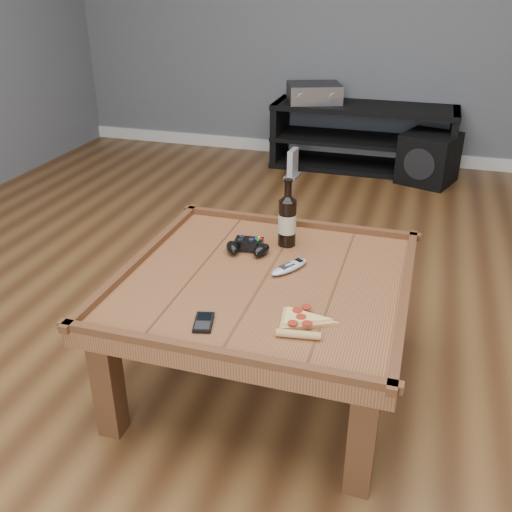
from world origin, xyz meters
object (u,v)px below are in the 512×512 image
(media_console, at_px, (362,138))
(remote_control, at_px, (289,267))
(smartphone, at_px, (204,322))
(av_receiver, at_px, (314,93))
(game_console, at_px, (293,164))
(beer_bottle, at_px, (287,219))
(coffee_table, at_px, (265,292))
(subwoofer, at_px, (429,158))
(pizza_slice, at_px, (301,321))
(game_controller, at_px, (248,246))

(media_console, bearing_deg, remote_control, -88.52)
(smartphone, relative_size, av_receiver, 0.24)
(game_console, bearing_deg, beer_bottle, -73.03)
(coffee_table, bearing_deg, game_console, 101.12)
(coffee_table, distance_m, media_console, 2.75)
(media_console, xyz_separation_m, remote_control, (0.07, -2.67, 0.22))
(subwoofer, bearing_deg, remote_control, -80.91)
(av_receiver, relative_size, subwoofer, 1.05)
(beer_bottle, distance_m, smartphone, 0.64)
(remote_control, relative_size, game_console, 0.84)
(smartphone, distance_m, game_console, 2.78)
(pizza_slice, relative_size, subwoofer, 0.56)
(coffee_table, height_order, game_console, coffee_table)
(beer_bottle, distance_m, subwoofer, 2.36)
(remote_control, distance_m, av_receiver, 2.71)
(media_console, bearing_deg, av_receiver, -179.30)
(coffee_table, xyz_separation_m, smartphone, (-0.10, -0.34, 0.07))
(game_console, bearing_deg, remote_control, -72.65)
(media_console, xyz_separation_m, game_console, (-0.47, -0.36, -0.15))
(media_console, bearing_deg, game_console, -142.31)
(smartphone, bearing_deg, media_console, 74.23)
(media_console, relative_size, remote_control, 7.85)
(game_console, bearing_deg, subwoofer, 14.12)
(beer_bottle, height_order, pizza_slice, beer_bottle)
(game_controller, height_order, game_console, game_controller)
(subwoofer, bearing_deg, av_receiver, -172.14)
(media_console, bearing_deg, subwoofer, -20.26)
(pizza_slice, distance_m, game_console, 2.74)
(coffee_table, bearing_deg, beer_bottle, 88.70)
(smartphone, bearing_deg, pizza_slice, 3.45)
(game_controller, relative_size, remote_control, 1.06)
(av_receiver, xyz_separation_m, game_console, (-0.07, -0.36, -0.47))
(pizza_slice, height_order, av_receiver, av_receiver)
(coffee_table, relative_size, media_console, 0.74)
(pizza_slice, relative_size, game_console, 1.22)
(media_console, height_order, av_receiver, av_receiver)
(beer_bottle, bearing_deg, remote_control, -73.06)
(game_console, bearing_deg, pizza_slice, -71.81)
(coffee_table, height_order, av_receiver, av_receiver)
(beer_bottle, bearing_deg, game_console, 102.76)
(beer_bottle, height_order, game_console, beer_bottle)
(coffee_table, height_order, media_console, media_console)
(game_controller, bearing_deg, beer_bottle, 34.54)
(game_controller, relative_size, av_receiver, 0.39)
(game_controller, height_order, smartphone, game_controller)
(media_console, height_order, beer_bottle, beer_bottle)
(beer_bottle, height_order, remote_control, beer_bottle)
(smartphone, bearing_deg, av_receiver, 81.62)
(coffee_table, height_order, beer_bottle, beer_bottle)
(media_console, bearing_deg, game_controller, -92.69)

